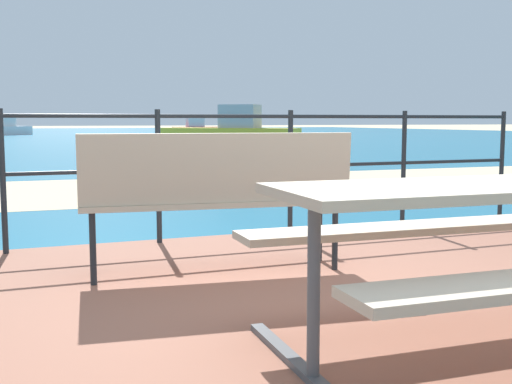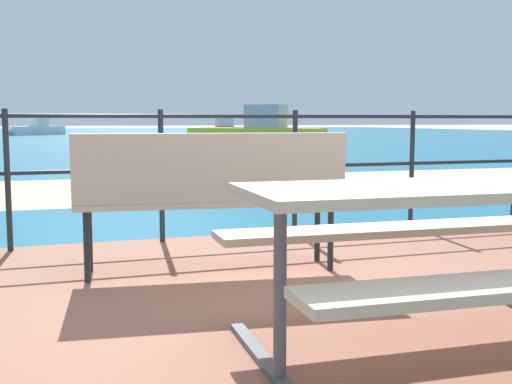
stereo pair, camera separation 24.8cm
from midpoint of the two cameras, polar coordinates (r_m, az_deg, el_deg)
ground_plane at (r=3.33m, az=12.27°, el=-12.31°), size 240.00×240.00×0.00m
patio_paving at (r=3.32m, az=12.29°, el=-11.82°), size 6.40×5.20×0.06m
sea_water at (r=42.75m, az=-16.47°, el=4.74°), size 90.00×90.00×0.01m
beach_strip at (r=9.97m, az=-9.04°, el=0.26°), size 54.08×5.15×0.01m
picnic_table at (r=2.77m, az=20.15°, el=-2.83°), size 1.83×1.39×0.75m
park_bench at (r=4.13m, az=-2.26°, el=0.30°), size 1.77×0.62×0.92m
railing_fence at (r=5.43m, az=-0.98°, el=2.99°), size 5.94×0.04×1.09m
boat_near at (r=22.92m, az=0.20°, el=5.09°), size 4.71×4.30×1.59m
boat_mid at (r=48.51m, az=-18.89°, el=5.33°), size 4.21×4.07×1.36m
boat_far at (r=41.70m, az=-2.25°, el=5.51°), size 3.79×1.15×1.16m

